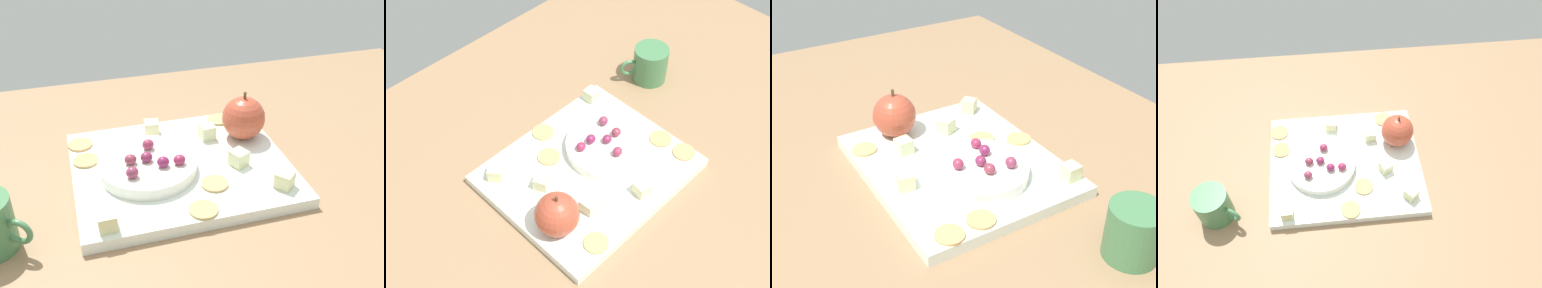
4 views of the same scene
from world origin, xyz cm
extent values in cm
cube|color=#9A7754|center=(0.00, 0.00, 1.56)|extent=(136.49, 89.23, 3.11)
cube|color=white|center=(-0.46, 2.94, 4.09)|extent=(35.01, 29.36, 1.96)
cylinder|color=white|center=(-5.62, 2.35, 6.09)|extent=(15.76, 15.76, 2.04)
sphere|color=#B94B33|center=(12.96, 8.20, 8.89)|extent=(7.64, 7.64, 7.64)
cylinder|color=brown|center=(12.96, 8.20, 13.31)|extent=(0.50, 0.50, 1.20)
cube|color=beige|center=(6.66, 9.52, 6.35)|extent=(2.74, 2.74, 2.56)
cube|color=beige|center=(13.57, -7.56, 6.35)|extent=(3.60, 3.60, 2.56)
cube|color=beige|center=(9.05, 0.31, 6.35)|extent=(3.41, 3.41, 2.56)
cube|color=beige|center=(-13.64, -9.45, 6.35)|extent=(2.62, 2.62, 2.56)
cube|color=beige|center=(-2.56, 13.69, 6.35)|extent=(2.89, 2.89, 2.56)
cylinder|color=tan|center=(10.73, 15.08, 5.27)|extent=(4.25, 4.25, 0.40)
cylinder|color=tan|center=(-15.44, 13.24, 5.27)|extent=(4.25, 4.25, 0.40)
cylinder|color=tan|center=(-14.99, 7.91, 5.27)|extent=(4.25, 4.25, 0.40)
cylinder|color=tan|center=(0.34, -9.57, 5.27)|extent=(4.25, 4.25, 0.40)
cylinder|color=tan|center=(3.51, -4.15, 5.27)|extent=(4.25, 4.25, 0.40)
ellipsoid|color=#852950|center=(-5.77, 2.15, 7.93)|extent=(1.93, 1.74, 1.64)
ellipsoid|color=#8A3648|center=(-8.31, 2.16, 7.94)|extent=(1.93, 1.74, 1.66)
ellipsoid|color=#992A50|center=(-0.97, -0.42, 7.92)|extent=(1.93, 1.74, 1.61)
ellipsoid|color=#842657|center=(-3.58, -0.07, 8.00)|extent=(1.93, 1.74, 1.77)
ellipsoid|color=#983251|center=(-4.79, 5.65, 8.00)|extent=(1.93, 1.74, 1.77)
ellipsoid|color=#8C3756|center=(-8.69, -1.53, 8.02)|extent=(1.93, 1.74, 1.83)
torus|color=#467E4F|center=(-24.88, -9.12, 7.07)|extent=(3.84, 2.74, 4.00)
camera|label=1|loc=(-16.07, -58.62, 48.48)|focal=43.64mm
camera|label=2|loc=(45.55, 45.50, 82.61)|focal=49.94mm
camera|label=3|loc=(-61.10, 38.46, 51.89)|focal=47.90mm
camera|label=4|loc=(-4.13, -48.56, 81.60)|focal=36.68mm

